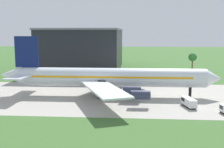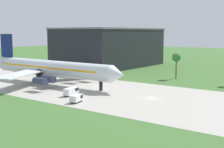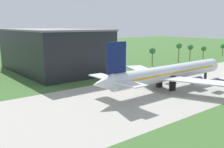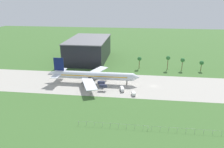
{
  "view_description": "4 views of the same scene",
  "coord_description": "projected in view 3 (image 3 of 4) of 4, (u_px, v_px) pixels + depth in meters",
  "views": [
    {
      "loc": [
        -36.78,
        -84.22,
        19.57
      ],
      "look_at": [
        -42.98,
        0.48,
        6.9
      ],
      "focal_mm": 45.0,
      "sensor_mm": 36.0,
      "label": 1
    },
    {
      "loc": [
        43.53,
        -78.53,
        19.12
      ],
      "look_at": [
        -14.73,
        0.48,
        5.9
      ],
      "focal_mm": 50.0,
      "sensor_mm": 36.0,
      "label": 2
    },
    {
      "loc": [
        -117.29,
        -57.51,
        23.27
      ],
      "look_at": [
        -71.23,
        0.48,
        8.74
      ],
      "focal_mm": 40.0,
      "sensor_mm": 36.0,
      "label": 3
    },
    {
      "loc": [
        -11.78,
        -146.34,
        60.63
      ],
      "look_at": [
        -30.69,
        5.0,
        6.0
      ],
      "focal_mm": 35.0,
      "sensor_mm": 36.0,
      "label": 4
    }
  ],
  "objects": [
    {
      "name": "palm_tree_row",
      "position": [
        199.0,
        48.0,
        171.05
      ],
      "size": [
        92.51,
        3.6,
        12.27
      ],
      "color": "brown",
      "rests_on": "ground_plane"
    },
    {
      "name": "terminal_building",
      "position": [
        53.0,
        50.0,
        128.23
      ],
      "size": [
        36.72,
        61.2,
        21.34
      ],
      "color": "black",
      "rests_on": "ground_plane"
    },
    {
      "name": "jet_airliner",
      "position": [
        169.0,
        73.0,
        92.51
      ],
      "size": [
        68.13,
        51.26,
        18.38
      ],
      "color": "silver",
      "rests_on": "ground_plane"
    }
  ]
}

